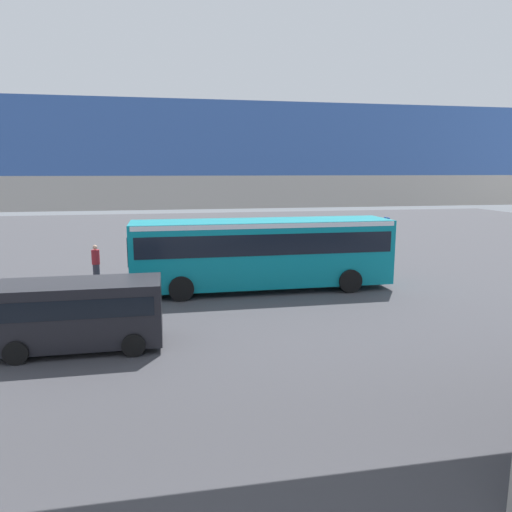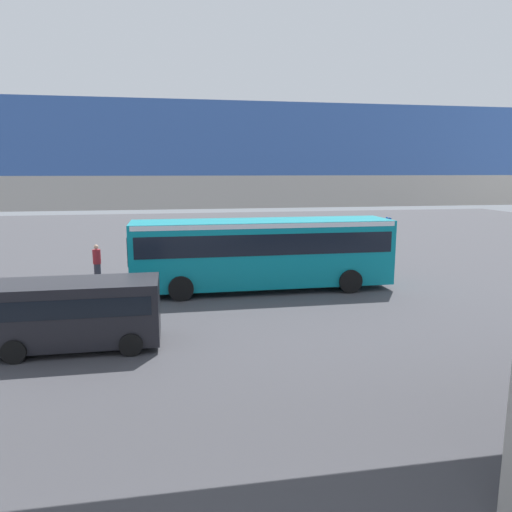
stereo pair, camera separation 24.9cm
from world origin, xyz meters
The scene contains 10 objects.
ground centered at (0.00, 0.00, 0.00)m, with size 80.00×80.00×0.00m, color #424247.
city_bus centered at (-0.21, 0.60, 1.88)m, with size 11.54×2.85×3.15m.
parked_van centered at (6.62, 6.68, 1.18)m, with size 4.80×2.17×2.05m.
pedestrian centered at (7.39, -2.50, 0.89)m, with size 0.38×0.38×1.79m.
traffic_sign centered at (-7.91, -2.99, 1.89)m, with size 0.08×0.60×2.80m.
lane_dash_leftmost centered at (-6.00, -3.41, 0.00)m, with size 2.00×0.20×0.01m, color silver.
lane_dash_left centered at (-2.00, -3.41, 0.00)m, with size 2.00×0.20×0.01m, color silver.
lane_dash_centre centered at (2.00, -3.41, 0.00)m, with size 2.00×0.20×0.01m, color silver.
lane_dash_right centered at (6.00, -3.41, 0.00)m, with size 2.00×0.20×0.01m, color silver.
pedestrian_overpass centered at (0.00, 12.66, 4.65)m, with size 27.65×2.60×6.33m.
Camera 1 is at (4.02, 21.17, 5.30)m, focal length 33.41 mm.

